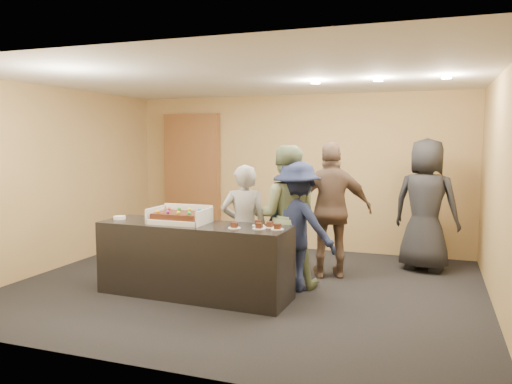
# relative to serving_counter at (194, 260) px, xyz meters

# --- Properties ---
(room) EXTENTS (6.04, 6.00, 2.70)m
(room) POSITION_rel_serving_counter_xyz_m (0.45, 0.58, 0.90)
(room) COLOR black
(room) RESTS_ON ground
(serving_counter) EXTENTS (2.42, 0.78, 0.90)m
(serving_counter) POSITION_rel_serving_counter_xyz_m (0.00, 0.00, 0.00)
(serving_counter) COLOR black
(serving_counter) RESTS_ON floor
(storage_cabinet) EXTENTS (1.09, 0.15, 2.40)m
(storage_cabinet) POSITION_rel_serving_counter_xyz_m (-1.53, 2.99, 0.75)
(storage_cabinet) COLOR brown
(storage_cabinet) RESTS_ON floor
(cake_box) EXTENTS (0.70, 0.48, 0.20)m
(cake_box) POSITION_rel_serving_counter_xyz_m (-0.19, 0.03, 0.50)
(cake_box) COLOR white
(cake_box) RESTS_ON serving_counter
(sheet_cake) EXTENTS (0.59, 0.41, 0.12)m
(sheet_cake) POSITION_rel_serving_counter_xyz_m (-0.19, -0.00, 0.55)
(sheet_cake) COLOR #34180B
(sheet_cake) RESTS_ON cake_box
(plate_stack) EXTENTS (0.16, 0.16, 0.04)m
(plate_stack) POSITION_rel_serving_counter_xyz_m (-1.07, 0.01, 0.47)
(plate_stack) COLOR white
(plate_stack) RESTS_ON serving_counter
(slice_a) EXTENTS (0.15, 0.15, 0.07)m
(slice_a) POSITION_rel_serving_counter_xyz_m (0.59, -0.12, 0.47)
(slice_a) COLOR white
(slice_a) RESTS_ON serving_counter
(slice_b) EXTENTS (0.15, 0.15, 0.07)m
(slice_b) POSITION_rel_serving_counter_xyz_m (0.79, 0.13, 0.47)
(slice_b) COLOR white
(slice_b) RESTS_ON serving_counter
(slice_c) EXTENTS (0.15, 0.15, 0.07)m
(slice_c) POSITION_rel_serving_counter_xyz_m (0.87, -0.06, 0.47)
(slice_c) COLOR white
(slice_c) RESTS_ON serving_counter
(slice_d) EXTENTS (0.15, 0.15, 0.07)m
(slice_d) POSITION_rel_serving_counter_xyz_m (0.96, 0.07, 0.47)
(slice_d) COLOR white
(slice_d) RESTS_ON serving_counter
(slice_e) EXTENTS (0.15, 0.15, 0.07)m
(slice_e) POSITION_rel_serving_counter_xyz_m (1.08, -0.03, 0.47)
(slice_e) COLOR white
(slice_e) RESTS_ON serving_counter
(person_server_grey) EXTENTS (0.69, 0.58, 1.61)m
(person_server_grey) POSITION_rel_serving_counter_xyz_m (0.49, 0.45, 0.36)
(person_server_grey) COLOR #98989C
(person_server_grey) RESTS_ON floor
(person_sage_man) EXTENTS (1.07, 0.93, 1.86)m
(person_sage_man) POSITION_rel_serving_counter_xyz_m (0.94, 0.77, 0.48)
(person_sage_man) COLOR gray
(person_sage_man) RESTS_ON floor
(person_navy_man) EXTENTS (1.20, 0.89, 1.65)m
(person_navy_man) POSITION_rel_serving_counter_xyz_m (1.12, 0.68, 0.37)
(person_navy_man) COLOR #192143
(person_navy_man) RESTS_ON floor
(person_brown_extra) EXTENTS (1.20, 0.79, 1.89)m
(person_brown_extra) POSITION_rel_serving_counter_xyz_m (1.43, 1.42, 0.50)
(person_brown_extra) COLOR brown
(person_brown_extra) RESTS_ON floor
(person_dark_suit) EXTENTS (1.08, 0.85, 1.95)m
(person_dark_suit) POSITION_rel_serving_counter_xyz_m (2.66, 2.24, 0.52)
(person_dark_suit) COLOR black
(person_dark_suit) RESTS_ON floor
(ceiling_spotlights) EXTENTS (1.72, 0.12, 0.03)m
(ceiling_spotlights) POSITION_rel_serving_counter_xyz_m (2.05, 1.08, 2.22)
(ceiling_spotlights) COLOR #FFEAC6
(ceiling_spotlights) RESTS_ON ceiling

